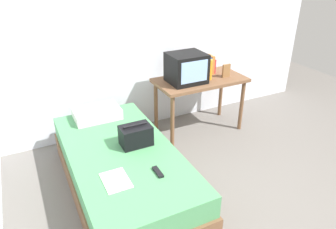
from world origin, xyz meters
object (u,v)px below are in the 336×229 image
bed (123,171)px  remote_dark (158,172)px  book_row (208,65)px  handbag (136,135)px  magazine (116,180)px  picture_frame (226,71)px  water_bottle (209,70)px  tv (186,68)px  desk (200,86)px  pillow (97,113)px

bed → remote_dark: 0.57m
book_row → handbag: 1.63m
remote_dark → handbag: bearing=89.9°
magazine → handbag: bearing=51.7°
picture_frame → handbag: 1.63m
water_bottle → handbag: water_bottle is taller
water_bottle → picture_frame: bearing=-8.3°
water_bottle → handbag: bearing=-152.5°
tv → handbag: bearing=-143.7°
tv → water_bottle: size_ratio=1.73×
book_row → remote_dark: 1.96m
desk → remote_dark: desk is taller
bed → magazine: magazine is taller
bed → picture_frame: (1.66, 0.65, 0.59)m
desk → remote_dark: (-1.16, -1.22, -0.15)m
pillow → handbag: (0.19, -0.73, 0.04)m
bed → book_row: 1.87m
magazine → remote_dark: bearing=-9.5°
bed → pillow: pillow is taller
magazine → picture_frame: bearing=30.0°
tv → pillow: bearing=178.3°
book_row → water_bottle: bearing=-120.8°
desk → magazine: desk is taller
desk → remote_dark: size_ratio=7.44×
picture_frame → magazine: (-1.85, -1.07, -0.34)m
bed → book_row: book_row is taller
desk → book_row: (0.20, 0.14, 0.20)m
tv → remote_dark: (-0.95, -1.21, -0.43)m
desk → handbag: 1.36m
handbag → magazine: handbag is taller
desk → water_bottle: (0.09, -0.06, 0.22)m
book_row → handbag: (-1.37, -0.84, -0.26)m
remote_dark → bed: bearing=109.2°
handbag → bed: bearing=-168.6°
desk → handbag: desk is taller
bed → handbag: handbag is taller
book_row → pillow: book_row is taller
water_bottle → tv: bearing=171.8°
bed → book_row: bearing=29.8°
magazine → bed: bearing=65.6°
desk → picture_frame: 0.39m
tv → water_bottle: tv is taller
desk → tv: 0.35m
desk → handbag: (-1.16, -0.71, -0.06)m
handbag → remote_dark: (-0.00, -0.51, -0.09)m
magazine → tv: bearing=41.3°
water_bottle → handbag: 1.44m
book_row → pillow: 1.59m
water_bottle → book_row: 0.23m
bed → desk: size_ratio=1.72×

